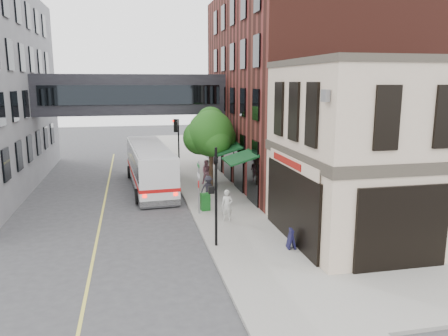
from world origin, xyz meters
name	(u,v)px	position (x,y,z in m)	size (l,w,h in m)	color
ground	(216,267)	(0.00, 0.00, 0.00)	(120.00, 120.00, 0.00)	#38383A
sidewalk_main	(206,185)	(2.00, 14.00, 0.07)	(4.00, 60.00, 0.15)	gray
corner_building	(392,151)	(8.97, 2.00, 4.21)	(10.19, 8.12, 8.45)	#C5AE97
brick_building	(307,88)	(9.98, 15.00, 6.99)	(13.76, 18.00, 14.00)	#481E16
skyway_bridge	(132,94)	(-3.00, 18.00, 6.50)	(14.00, 3.18, 3.00)	black
traffic_signal_near	(215,185)	(0.37, 2.00, 2.98)	(0.44, 0.22, 4.60)	black
traffic_signal_far	(177,136)	(0.26, 17.00, 3.34)	(0.53, 0.28, 4.50)	black
street_sign_pole	(199,183)	(0.39, 7.00, 1.93)	(0.08, 0.75, 3.00)	gray
street_tree	(210,134)	(2.19, 13.22, 3.91)	(3.80, 3.20, 5.60)	#382619
lane_marking	(103,207)	(-5.00, 10.00, 0.01)	(0.12, 40.00, 0.01)	#D8CC4C
bus	(150,165)	(-1.98, 14.32, 1.68)	(3.23, 11.27, 3.00)	silver
pedestrian_a	(227,205)	(1.66, 5.40, 0.99)	(0.61, 0.40, 1.68)	beige
pedestrian_b	(207,172)	(2.09, 14.00, 1.04)	(0.86, 0.67, 1.77)	#BF7B8E
pedestrian_c	(208,188)	(1.41, 9.67, 0.92)	(1.00, 0.58, 1.55)	#23212A
newspaper_box	(205,202)	(0.85, 7.54, 0.65)	(0.50, 0.44, 0.99)	#125219
sandwich_board	(291,239)	(3.60, 0.96, 0.59)	(0.32, 0.49, 0.88)	black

